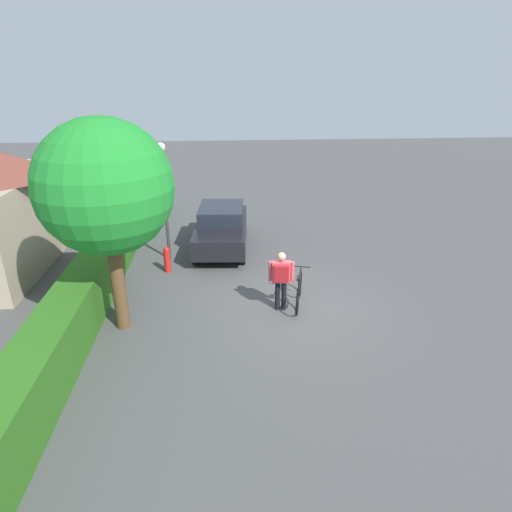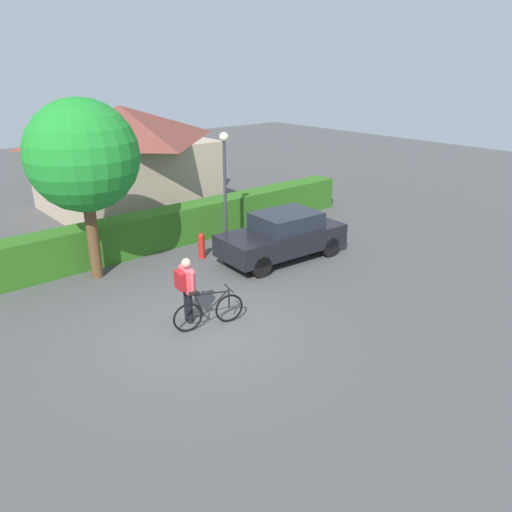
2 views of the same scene
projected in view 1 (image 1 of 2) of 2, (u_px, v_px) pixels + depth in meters
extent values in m
plane|color=#4A4A4A|center=(294.00, 308.00, 11.44)|extent=(60.00, 60.00, 0.00)
cube|color=#2D661B|center=(85.00, 295.00, 10.83)|extent=(20.08, 0.90, 1.22)
cube|color=black|center=(222.00, 231.00, 15.08)|extent=(4.08, 1.94, 0.64)
cube|color=#1E232D|center=(221.00, 213.00, 15.01)|extent=(2.00, 1.60, 0.50)
cylinder|color=black|center=(204.00, 227.00, 16.45)|extent=(0.64, 0.22, 0.63)
cylinder|color=black|center=(244.00, 227.00, 16.46)|extent=(0.64, 0.22, 0.63)
cylinder|color=black|center=(196.00, 254.00, 13.96)|extent=(0.64, 0.22, 0.63)
cylinder|color=black|center=(242.00, 254.00, 13.97)|extent=(0.64, 0.22, 0.63)
torus|color=black|center=(300.00, 284.00, 11.97)|extent=(0.69, 0.21, 0.70)
torus|color=black|center=(297.00, 302.00, 11.04)|extent=(0.69, 0.21, 0.70)
cylinder|color=black|center=(300.00, 281.00, 11.59)|extent=(0.64, 0.19, 0.53)
cylinder|color=black|center=(299.00, 287.00, 11.20)|extent=(0.24, 0.09, 0.56)
cylinder|color=black|center=(300.00, 275.00, 11.38)|extent=(0.78, 0.22, 0.10)
cylinder|color=black|center=(298.00, 298.00, 11.22)|extent=(0.39, 0.13, 0.05)
cylinder|color=black|center=(301.00, 276.00, 11.87)|extent=(0.04, 0.04, 0.49)
cube|color=black|center=(299.00, 278.00, 10.99)|extent=(0.24, 0.15, 0.06)
cylinder|color=black|center=(301.00, 267.00, 11.77)|extent=(0.14, 0.49, 0.03)
cylinder|color=black|center=(278.00, 295.00, 11.25)|extent=(0.13, 0.13, 0.79)
cylinder|color=black|center=(284.00, 296.00, 11.25)|extent=(0.13, 0.13, 0.79)
cube|color=#DB4C56|center=(281.00, 272.00, 10.99)|extent=(0.25, 0.48, 0.56)
sphere|color=tan|center=(282.00, 257.00, 10.83)|extent=(0.21, 0.21, 0.21)
cylinder|color=#DB4C56|center=(270.00, 271.00, 10.99)|extent=(0.09, 0.09, 0.53)
cylinder|color=#DB4C56|center=(292.00, 272.00, 10.97)|extent=(0.09, 0.09, 0.53)
cube|color=maroon|center=(281.00, 273.00, 10.83)|extent=(0.20, 0.38, 0.42)
cylinder|color=#38383D|center=(166.00, 208.00, 13.76)|extent=(0.10, 0.10, 3.50)
sphere|color=#F2EDCC|center=(160.00, 147.00, 13.03)|extent=(0.28, 0.28, 0.28)
cylinder|color=brown|center=(118.00, 279.00, 10.14)|extent=(0.32, 0.32, 2.55)
sphere|color=#1E882B|center=(105.00, 187.00, 9.30)|extent=(2.95, 2.95, 2.95)
cylinder|color=red|center=(167.00, 261.00, 13.40)|extent=(0.20, 0.20, 0.70)
sphere|color=red|center=(166.00, 250.00, 13.26)|extent=(0.18, 0.18, 0.18)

